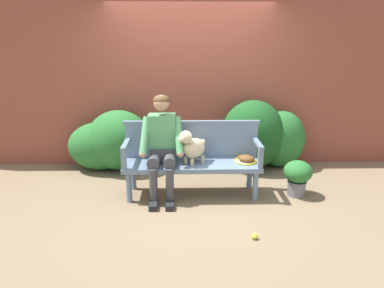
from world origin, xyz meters
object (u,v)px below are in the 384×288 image
at_px(tennis_racket, 244,160).
at_px(potted_plant, 298,175).
at_px(dog_on_bench, 192,147).
at_px(baseball_glove, 246,158).
at_px(tennis_ball, 255,236).
at_px(person_seated, 162,143).
at_px(garden_bench, 192,167).

distance_m(tennis_racket, potted_plant, 0.72).
height_order(dog_on_bench, baseball_glove, dog_on_bench).
bearing_deg(dog_on_bench, baseball_glove, 4.12).
bearing_deg(tennis_ball, person_seated, 133.22).
distance_m(garden_bench, tennis_ball, 1.30).
xyz_separation_m(baseball_glove, potted_plant, (0.67, -0.07, -0.21)).
height_order(baseball_glove, potted_plant, baseball_glove).
xyz_separation_m(tennis_racket, potted_plant, (0.69, -0.09, -0.18)).
bearing_deg(dog_on_bench, potted_plant, -0.81).
bearing_deg(potted_plant, baseball_glove, 173.99).
bearing_deg(person_seated, baseball_glove, 1.89).
bearing_deg(potted_plant, tennis_ball, -126.20).
distance_m(baseball_glove, tennis_ball, 1.20).
bearing_deg(potted_plant, garden_bench, 177.97).
height_order(tennis_racket, potted_plant, tennis_racket).
bearing_deg(dog_on_bench, garden_bench, 88.51).
relative_size(person_seated, tennis_ball, 20.01).
bearing_deg(tennis_racket, dog_on_bench, -173.97).
distance_m(person_seated, potted_plant, 1.81).
bearing_deg(garden_bench, tennis_racket, 3.60).
relative_size(tennis_racket, tennis_ball, 8.77).
distance_m(dog_on_bench, tennis_ball, 1.38).
bearing_deg(baseball_glove, tennis_racket, 163.64).
height_order(garden_bench, potted_plant, potted_plant).
height_order(person_seated, tennis_ball, person_seated).
bearing_deg(dog_on_bench, tennis_ball, -59.34).
bearing_deg(baseball_glove, dog_on_bench, -146.99).
height_order(dog_on_bench, potted_plant, dog_on_bench).
height_order(person_seated, baseball_glove, person_seated).
distance_m(dog_on_bench, potted_plant, 1.43).
distance_m(person_seated, baseball_glove, 1.11).
xyz_separation_m(person_seated, dog_on_bench, (0.38, -0.02, -0.05)).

